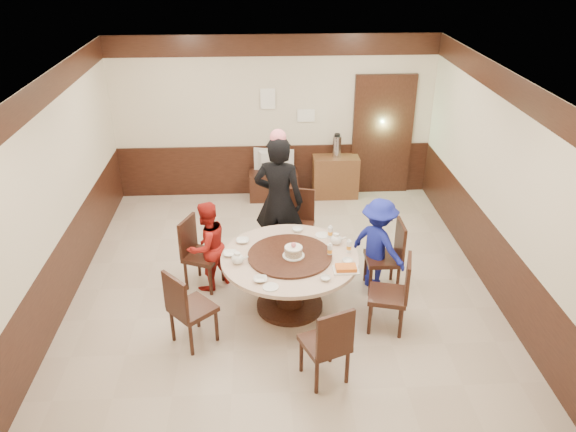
{
  "coord_description": "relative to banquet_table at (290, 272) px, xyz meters",
  "views": [
    {
      "loc": [
        -0.26,
        -6.36,
        4.3
      ],
      "look_at": [
        0.08,
        -0.12,
        1.1
      ],
      "focal_mm": 35.0,
      "sensor_mm": 36.0,
      "label": 1
    }
  ],
  "objects": [
    {
      "name": "shrimp_platter",
      "position": [
        0.64,
        -0.35,
        0.24
      ],
      "size": [
        0.3,
        0.2,
        0.06
      ],
      "color": "white",
      "rests_on": "banquet_table"
    },
    {
      "name": "chair_4",
      "position": [
        0.3,
        -1.29,
        -0.23
      ],
      "size": [
        0.57,
        0.58,
        0.97
      ],
      "rotation": [
        0.0,
        0.0,
        6.67
      ],
      "color": "black",
      "rests_on": "ground"
    },
    {
      "name": "teapot_right",
      "position": [
        0.6,
        0.28,
        0.28
      ],
      "size": [
        0.17,
        0.15,
        0.13
      ],
      "primitive_type": "ellipsoid",
      "color": "white",
      "rests_on": "banquet_table"
    },
    {
      "name": "bottle_0",
      "position": [
        0.49,
        -0.01,
        0.3
      ],
      "size": [
        0.06,
        0.06,
        0.16
      ],
      "primitive_type": "cylinder",
      "color": "white",
      "rests_on": "banquet_table"
    },
    {
      "name": "tv_stand",
      "position": [
        -0.1,
        3.27,
        -0.28
      ],
      "size": [
        0.85,
        0.45,
        0.5
      ],
      "primitive_type": "cube",
      "color": "black",
      "rests_on": "ground"
    },
    {
      "name": "notice_right",
      "position": [
        0.47,
        3.48,
        0.92
      ],
      "size": [
        0.3,
        0.0,
        0.22
      ],
      "primitive_type": "cube",
      "color": "white",
      "rests_on": "room"
    },
    {
      "name": "bottle_2",
      "position": [
        0.54,
        0.44,
        0.3
      ],
      "size": [
        0.06,
        0.06,
        0.16
      ],
      "primitive_type": "cylinder",
      "color": "white",
      "rests_on": "banquet_table"
    },
    {
      "name": "birthday_cake",
      "position": [
        0.04,
        -0.04,
        0.31
      ],
      "size": [
        0.27,
        0.27,
        0.19
      ],
      "color": "white",
      "rests_on": "banquet_table"
    },
    {
      "name": "teapot_left",
      "position": [
        -0.63,
        -0.12,
        0.28
      ],
      "size": [
        0.17,
        0.15,
        0.13
      ],
      "primitive_type": "ellipsoid",
      "color": "white",
      "rests_on": "banquet_table"
    },
    {
      "name": "bowl_3",
      "position": [
        0.68,
        -0.17,
        0.24
      ],
      "size": [
        0.13,
        0.13,
        0.04
      ],
      "primitive_type": "imported",
      "color": "white",
      "rests_on": "banquet_table"
    },
    {
      "name": "saucer_far",
      "position": [
        0.45,
        0.5,
        0.22
      ],
      "size": [
        0.18,
        0.18,
        0.01
      ],
      "primitive_type": "cylinder",
      "color": "white",
      "rests_on": "banquet_table"
    },
    {
      "name": "bowl_5",
      "position": [
        0.14,
        0.64,
        0.24
      ],
      "size": [
        0.14,
        0.14,
        0.04
      ],
      "primitive_type": "imported",
      "color": "white",
      "rests_on": "banquet_table"
    },
    {
      "name": "person_red",
      "position": [
        -1.05,
        0.53,
        0.09
      ],
      "size": [
        0.76,
        0.75,
        1.24
      ],
      "primitive_type": "imported",
      "rotation": [
        0.0,
        0.0,
        3.89
      ],
      "color": "#A21A15",
      "rests_on": "ground"
    },
    {
      "name": "room",
      "position": [
        -0.07,
        0.54,
        0.55
      ],
      "size": [
        6.0,
        6.04,
        2.84
      ],
      "color": "#C0AC99",
      "rests_on": "ground"
    },
    {
      "name": "television",
      "position": [
        -0.1,
        3.27,
        0.17
      ],
      "size": [
        0.71,
        0.23,
        0.41
      ],
      "primitive_type": "imported",
      "rotation": [
        0.0,
        0.0,
        2.94
      ],
      "color": "gray",
      "rests_on": "tv_stand"
    },
    {
      "name": "side_cabinet",
      "position": [
        1.0,
        3.3,
        -0.16
      ],
      "size": [
        0.8,
        0.4,
        0.75
      ],
      "primitive_type": "cube",
      "color": "brown",
      "rests_on": "ground"
    },
    {
      "name": "bottle_1",
      "position": [
        0.73,
        0.06,
        0.3
      ],
      "size": [
        0.06,
        0.06,
        0.16
      ],
      "primitive_type": "cylinder",
      "color": "white",
      "rests_on": "banquet_table"
    },
    {
      "name": "bowl_2",
      "position": [
        -0.36,
        -0.51,
        0.24
      ],
      "size": [
        0.16,
        0.16,
        0.04
      ],
      "primitive_type": "imported",
      "color": "white",
      "rests_on": "banquet_table"
    },
    {
      "name": "notice_left",
      "position": [
        -0.18,
        3.48,
        1.22
      ],
      "size": [
        0.25,
        0.0,
        0.35
      ],
      "primitive_type": "cube",
      "color": "white",
      "rests_on": "room"
    },
    {
      "name": "thermos",
      "position": [
        1.0,
        3.3,
        0.41
      ],
      "size": [
        0.15,
        0.15,
        0.38
      ],
      "primitive_type": "cylinder",
      "color": "silver",
      "rests_on": "side_cabinet"
    },
    {
      "name": "saucer_near",
      "position": [
        -0.25,
        -0.65,
        0.22
      ],
      "size": [
        0.18,
        0.18,
        0.01
      ],
      "primitive_type": "cylinder",
      "color": "white",
      "rests_on": "banquet_table"
    },
    {
      "name": "chair_1",
      "position": [
        0.2,
        1.32,
        -0.23
      ],
      "size": [
        0.53,
        0.54,
        0.97
      ],
      "rotation": [
        0.0,
        0.0,
        2.9
      ],
      "color": "black",
      "rests_on": "ground"
    },
    {
      "name": "bowl_4",
      "position": [
        -0.72,
        0.07,
        0.24
      ],
      "size": [
        0.17,
        0.17,
        0.04
      ],
      "primitive_type": "imported",
      "color": "white",
      "rests_on": "banquet_table"
    },
    {
      "name": "banquet_table",
      "position": [
        0.0,
        0.0,
        0.0
      ],
      "size": [
        1.68,
        1.68,
        0.78
      ],
      "color": "black",
      "rests_on": "ground"
    },
    {
      "name": "bowl_0",
      "position": [
        -0.58,
        0.38,
        0.24
      ],
      "size": [
        0.16,
        0.16,
        0.04
      ],
      "primitive_type": "imported",
      "color": "white",
      "rests_on": "banquet_table"
    },
    {
      "name": "bowl_1",
      "position": [
        0.38,
        -0.53,
        0.24
      ],
      "size": [
        0.12,
        0.12,
        0.04
      ],
      "primitive_type": "imported",
      "color": "white",
      "rests_on": "banquet_table"
    },
    {
      "name": "chair_0",
      "position": [
        1.27,
        0.37,
        -0.23
      ],
      "size": [
        0.45,
        0.44,
        0.97
      ],
      "rotation": [
        0.0,
        0.0,
        1.57
      ],
      "color": "black",
      "rests_on": "ground"
    },
    {
      "name": "person_blue",
      "position": [
        1.18,
        0.43,
        0.1
      ],
      "size": [
        0.89,
        0.93,
        1.27
      ],
      "primitive_type": "imported",
      "rotation": [
        0.0,
        0.0,
        2.27
      ],
      "color": "#18219B",
      "rests_on": "ground"
    },
    {
      "name": "chair_5",
      "position": [
        1.15,
        -0.46,
        -0.23
      ],
      "size": [
        0.54,
        0.54,
        0.97
      ],
      "rotation": [
        0.0,
        0.0,
        7.6
      ],
      "color": "black",
      "rests_on": "ground"
    },
    {
      "name": "chair_3",
      "position": [
        -1.16,
        -0.6,
        -0.23
      ],
      "size": [
        0.62,
        0.62,
        0.97
      ],
      "rotation": [
        0.0,
        0.0,
        5.45
      ],
      "color": "black",
      "rests_on": "ground"
    },
    {
      "name": "chair_2",
      "position": [
        -1.13,
        0.57,
        -0.23
      ],
      "size": [
        0.58,
        0.58,
        0.97
      ],
      "rotation": [
        0.0,
        0.0,
        4.31
      ],
      "color": "black",
      "rests_on": "ground"
    },
    {
      "name": "person_standing",
      "position": [
        -0.09,
        1.15,
        0.41
      ],
      "size": [
        0.78,
        0.62,
        1.9
      ],
      "primitive_type": "imported",
      "rotation": [
        0.0,
        0.0,
        2.88
      ],
      "color": "black",
      "rests_on": "ground"
    }
  ]
}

